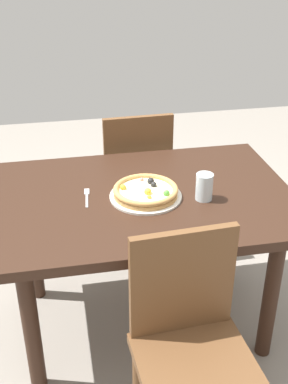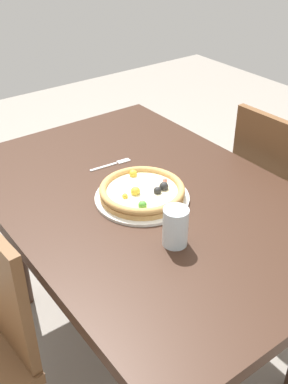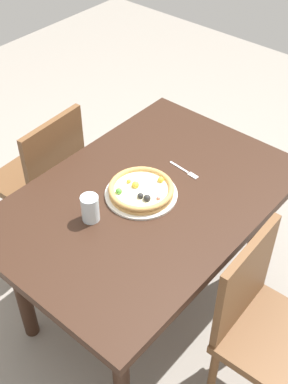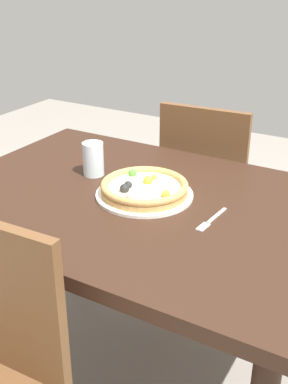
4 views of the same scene
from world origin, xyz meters
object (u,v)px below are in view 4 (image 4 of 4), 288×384
object	(u,v)px
chair_near	(209,188)
drinking_glass	(93,159)
pizza	(144,187)
fork	(210,221)
dining_table	(144,226)
plate	(144,195)

from	to	relation	value
chair_near	drinking_glass	world-z (taller)	chair_near
pizza	fork	xyz separation A→B (m)	(-0.25, 0.05, -0.03)
dining_table	pizza	bearing A→B (deg)	-65.11
plate	pizza	bearing A→B (deg)	28.06
fork	drinking_glass	distance (m)	0.51
dining_table	chair_near	bearing A→B (deg)	-86.04
pizza	drinking_glass	distance (m)	0.25
plate	drinking_glass	distance (m)	0.26
drinking_glass	dining_table	bearing A→B (deg)	161.50
dining_table	drinking_glass	distance (m)	0.31
plate	fork	world-z (taller)	plate
chair_near	drinking_glass	bearing A→B (deg)	-113.08
dining_table	pizza	world-z (taller)	pizza
dining_table	fork	bearing A→B (deg)	173.12
pizza	chair_near	bearing A→B (deg)	-86.85
plate	drinking_glass	bearing A→B (deg)	-14.18
fork	plate	bearing A→B (deg)	-96.94
pizza	dining_table	bearing A→B (deg)	114.89
chair_near	drinking_glass	distance (m)	0.69
pizza	fork	distance (m)	0.26
dining_table	chair_near	world-z (taller)	chair_near
dining_table	drinking_glass	world-z (taller)	drinking_glass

